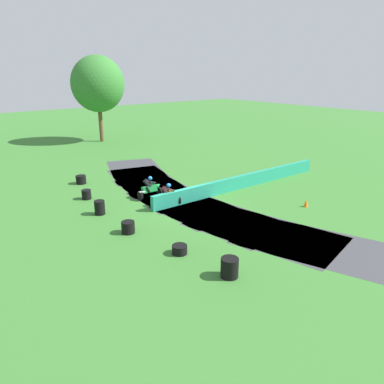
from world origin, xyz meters
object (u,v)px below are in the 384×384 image
Objects in this scene: tire_stack_mid_a at (86,194)px; motorcycle_lead_green at (150,188)px; tire_stack_extra_a at (180,249)px; tire_stack_mid_b at (100,208)px; traffic_cone at (306,203)px; tire_stack_near at (81,180)px; tire_stack_extra_b at (230,268)px; motorcycle_chase_yellow at (169,195)px; tire_stack_far at (128,227)px.

motorcycle_lead_green is at bearing -34.67° from tire_stack_mid_a.
tire_stack_extra_a is at bearing -113.07° from motorcycle_lead_green.
motorcycle_lead_green is 2.11× the size of tire_stack_mid_b.
tire_stack_mid_b reaches higher than traffic_cone.
tire_stack_near is (-2.25, 5.65, -0.36)m from motorcycle_lead_green.
tire_stack_near is 0.88× the size of tire_stack_extra_b.
motorcycle_chase_yellow reaches higher than tire_stack_extra_b.
motorcycle_chase_yellow reaches higher than tire_stack_far.
traffic_cone is (8.57, -12.81, -0.08)m from tire_stack_near.
traffic_cone is (6.33, -7.16, -0.44)m from motorcycle_lead_green.
motorcycle_lead_green is 9.57m from traffic_cone.
tire_stack_near and tire_stack_far have the same top height.
motorcycle_lead_green reaches higher than traffic_cone.
tire_stack_mid_b reaches higher than tire_stack_far.
tire_stack_far is 3.43m from tire_stack_extra_a.
tire_stack_near and tire_stack_mid_a have the same top height.
traffic_cone is (9.39, 0.04, 0.02)m from tire_stack_extra_a.
motorcycle_lead_green is at bearing 131.46° from traffic_cone.
tire_stack_near reaches higher than traffic_cone.
tire_stack_mid_a reaches higher than tire_stack_extra_a.
tire_stack_mid_a is at bearing 135.55° from traffic_cone.
motorcycle_chase_yellow is 6.09m from tire_stack_extra_a.
tire_stack_far is 1.51× the size of traffic_cone.
tire_stack_far is at bearing -134.41° from motorcycle_lead_green.
traffic_cone is (10.09, -6.52, -0.18)m from tire_stack_mid_b.
tire_stack_mid_b is at bearing -170.41° from motorcycle_lead_green.
tire_stack_mid_a is at bearing 80.81° from tire_stack_mid_b.
motorcycle_lead_green is 6.09m from tire_stack_near.
tire_stack_extra_a is at bearing -83.89° from tire_stack_mid_b.
tire_stack_extra_a is at bearing -88.61° from tire_stack_mid_a.
tire_stack_mid_b is 6.60m from tire_stack_extra_a.
motorcycle_lead_green is 2.82× the size of tire_stack_mid_a.
tire_stack_extra_b is (1.08, -6.12, 0.10)m from tire_stack_far.
tire_stack_mid_b is 12.02m from traffic_cone.
tire_stack_extra_b is (-2.68, -9.96, -0.26)m from motorcycle_lead_green.
tire_stack_mid_a is 0.90× the size of tire_stack_far.
tire_stack_mid_b is at bearing -99.19° from tire_stack_mid_a.
tire_stack_mid_b reaches higher than tire_stack_near.
tire_stack_far is (-3.76, -3.84, -0.36)m from motorcycle_lead_green.
tire_stack_mid_b is (-3.77, -0.64, -0.26)m from motorcycle_lead_green.
tire_stack_extra_a is (-0.82, -12.85, -0.10)m from tire_stack_near.
tire_stack_near is (-2.27, 7.62, -0.36)m from motorcycle_chase_yellow.
tire_stack_mid_a and tire_stack_far have the same top height.
tire_stack_extra_b is (-0.43, -15.61, 0.10)m from tire_stack_near.
motorcycle_chase_yellow is 4.03m from tire_stack_mid_b.
tire_stack_mid_b is at bearing 160.64° from motorcycle_chase_yellow.
traffic_cone is (9.01, 2.80, -0.18)m from tire_stack_extra_b.
tire_stack_extra_a is 2.79m from tire_stack_extra_b.
tire_stack_extra_b is at bearing -105.08° from motorcycle_lead_green.
tire_stack_extra_a is (-3.07, -7.20, -0.46)m from motorcycle_lead_green.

